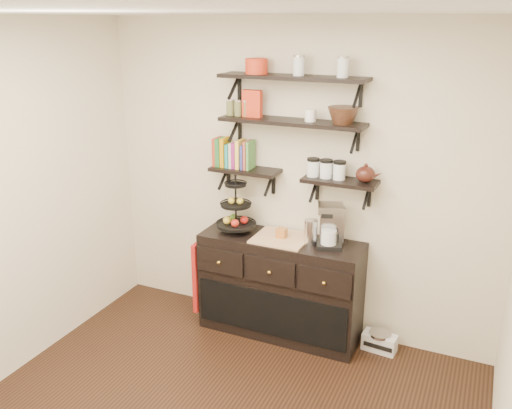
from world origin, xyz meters
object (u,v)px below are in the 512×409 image
object	(u,v)px
fruit_stand	(236,212)
radio	(380,341)
coffee_maker	(331,226)
sideboard	(280,286)

from	to	relation	value
fruit_stand	radio	size ratio (longest dim) A/B	1.73
fruit_stand	coffee_maker	distance (m)	0.84
sideboard	radio	xyz separation A→B (m)	(0.88, 0.07, -0.37)
radio	sideboard	bearing A→B (deg)	-169.70
sideboard	coffee_maker	xyz separation A→B (m)	(0.42, 0.03, 0.62)
coffee_maker	radio	xyz separation A→B (m)	(0.46, 0.05, -0.99)
fruit_stand	radio	xyz separation A→B (m)	(1.30, 0.07, -0.99)
radio	coffee_maker	bearing A→B (deg)	-168.38
sideboard	fruit_stand	distance (m)	0.75
fruit_stand	coffee_maker	xyz separation A→B (m)	(0.84, 0.02, -0.00)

